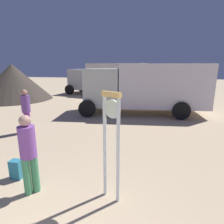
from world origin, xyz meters
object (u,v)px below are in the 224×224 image
object	(u,v)px
standing_clock	(111,137)
person_distant	(26,109)
dome_tent	(13,82)
box_truck_far	(108,78)
person_near_clock	(28,151)
box_truck_near	(147,86)
backpack	(17,169)

from	to	relation	value
standing_clock	person_distant	world-z (taller)	standing_clock
dome_tent	box_truck_far	bearing A→B (deg)	27.75
person_distant	box_truck_far	xyz separation A→B (m)	(1.13, 10.48, 0.59)
person_distant	box_truck_far	distance (m)	10.55
dome_tent	standing_clock	bearing A→B (deg)	-45.22
standing_clock	dome_tent	xyz separation A→B (m)	(-9.96, 10.04, 0.08)
standing_clock	person_distant	distance (m)	5.25
person_near_clock	box_truck_near	world-z (taller)	box_truck_near
standing_clock	backpack	bearing A→B (deg)	174.14
box_truck_near	dome_tent	bearing A→B (deg)	166.12
standing_clock	box_truck_near	world-z (taller)	box_truck_near
standing_clock	backpack	distance (m)	2.64
backpack	person_distant	world-z (taller)	person_distant
person_near_clock	box_truck_far	size ratio (longest dim) A/B	0.23
standing_clock	person_near_clock	size ratio (longest dim) A/B	1.28
person_distant	box_truck_near	world-z (taller)	box_truck_near
person_near_clock	box_truck_far	bearing A→B (deg)	95.32
person_near_clock	person_distant	xyz separation A→B (m)	(-2.42, 3.40, 0.01)
backpack	dome_tent	xyz separation A→B (m)	(-7.57, 9.79, 1.17)
backpack	person_distant	xyz separation A→B (m)	(-1.73, 2.98, 0.75)
standing_clock	person_distant	bearing A→B (deg)	141.93
person_near_clock	backpack	bearing A→B (deg)	148.89
backpack	dome_tent	bearing A→B (deg)	127.72
person_near_clock	box_truck_far	distance (m)	13.95
standing_clock	box_truck_far	xyz separation A→B (m)	(-2.99, 13.70, 0.24)
box_truck_far	person_distant	bearing A→B (deg)	-96.13
person_distant	box_truck_near	xyz separation A→B (m)	(4.68, 4.21, 0.57)
standing_clock	person_near_clock	world-z (taller)	standing_clock
box_truck_near	standing_clock	bearing A→B (deg)	-94.29
box_truck_far	person_near_clock	bearing A→B (deg)	-84.68
person_distant	backpack	bearing A→B (deg)	-59.82
box_truck_far	box_truck_near	bearing A→B (deg)	-60.44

